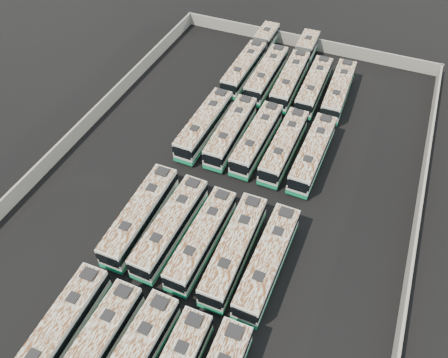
# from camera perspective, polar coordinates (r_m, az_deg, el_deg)

# --- Properties ---
(ground) EXTENTS (140.00, 140.00, 0.00)m
(ground) POSITION_cam_1_polar(r_m,az_deg,el_deg) (54.07, 0.04, -1.41)
(ground) COLOR black
(ground) RESTS_ON ground
(perimeter_wall) EXTENTS (45.20, 73.20, 2.20)m
(perimeter_wall) POSITION_cam_1_polar(r_m,az_deg,el_deg) (53.25, 0.04, -0.62)
(perimeter_wall) COLOR gray
(perimeter_wall) RESTS_ON ground
(bus_front_far_left) EXTENTS (3.05, 13.18, 3.70)m
(bus_front_far_left) POSITION_cam_1_polar(r_m,az_deg,el_deg) (44.66, -20.78, -18.28)
(bus_front_far_left) COLOR silver
(bus_front_far_left) RESTS_ON ground
(bus_front_left) EXTENTS (2.86, 13.02, 3.66)m
(bus_front_left) POSITION_cam_1_polar(r_m,az_deg,el_deg) (43.02, -16.76, -20.76)
(bus_front_left) COLOR silver
(bus_front_left) RESTS_ON ground
(bus_midfront_far_left) EXTENTS (3.07, 13.43, 3.78)m
(bus_midfront_far_left) POSITION_cam_1_polar(r_m,az_deg,el_deg) (49.91, -10.83, -4.68)
(bus_midfront_far_left) COLOR silver
(bus_midfront_far_left) RESTS_ON ground
(bus_midfront_left) EXTENTS (3.06, 13.20, 3.71)m
(bus_midfront_left) POSITION_cam_1_polar(r_m,az_deg,el_deg) (48.48, -6.98, -6.18)
(bus_midfront_left) COLOR silver
(bus_midfront_left) RESTS_ON ground
(bus_midfront_center) EXTENTS (2.89, 12.79, 3.59)m
(bus_midfront_center) POSITION_cam_1_polar(r_m,az_deg,el_deg) (47.30, -2.91, -7.78)
(bus_midfront_center) COLOR silver
(bus_midfront_center) RESTS_ON ground
(bus_midfront_right) EXTENTS (3.05, 13.35, 3.75)m
(bus_midfront_right) POSITION_cam_1_polar(r_m,az_deg,el_deg) (46.39, 1.35, -9.16)
(bus_midfront_right) COLOR silver
(bus_midfront_right) RESTS_ON ground
(bus_midfront_far_right) EXTENTS (2.93, 13.31, 3.75)m
(bus_midfront_far_right) POSITION_cam_1_polar(r_m,az_deg,el_deg) (45.79, 5.71, -10.66)
(bus_midfront_far_right) COLOR silver
(bus_midfront_far_right) RESTS_ON ground
(bus_midback_far_left) EXTENTS (2.98, 13.26, 3.73)m
(bus_midback_far_left) POSITION_cam_1_polar(r_m,az_deg,el_deg) (60.16, -2.57, 7.12)
(bus_midback_far_left) COLOR silver
(bus_midback_far_left) RESTS_ON ground
(bus_midback_left) EXTENTS (2.87, 12.96, 3.65)m
(bus_midback_left) POSITION_cam_1_polar(r_m,az_deg,el_deg) (59.09, 0.92, 6.24)
(bus_midback_left) COLOR silver
(bus_midback_left) RESTS_ON ground
(bus_midback_center) EXTENTS (2.97, 12.91, 3.63)m
(bus_midback_center) POSITION_cam_1_polar(r_m,az_deg,el_deg) (58.16, 4.32, 5.28)
(bus_midback_center) COLOR silver
(bus_midback_center) RESTS_ON ground
(bus_midback_right) EXTENTS (2.86, 12.88, 3.62)m
(bus_midback_right) POSITION_cam_1_polar(r_m,az_deg,el_deg) (57.46, 7.85, 4.29)
(bus_midback_right) COLOR silver
(bus_midback_right) RESTS_ON ground
(bus_midback_far_right) EXTENTS (2.98, 13.15, 3.70)m
(bus_midback_far_right) POSITION_cam_1_polar(r_m,az_deg,el_deg) (57.00, 11.50, 3.30)
(bus_midback_far_right) COLOR silver
(bus_midback_far_right) RESTS_ON ground
(bus_back_far_left) EXTENTS (2.88, 19.97, 3.62)m
(bus_back_far_left) POSITION_cam_1_polar(r_m,az_deg,el_deg) (74.09, 3.64, 15.51)
(bus_back_far_left) COLOR silver
(bus_back_far_left) RESTS_ON ground
(bus_back_left) EXTENTS (2.80, 13.22, 3.73)m
(bus_back_left) POSITION_cam_1_polar(r_m,az_deg,el_deg) (70.16, 5.57, 13.46)
(bus_back_left) COLOR silver
(bus_back_left) RESTS_ON ground
(bus_back_center) EXTENTS (3.28, 20.42, 3.69)m
(bus_back_center) POSITION_cam_1_polar(r_m,az_deg,el_deg) (72.15, 9.37, 14.06)
(bus_back_center) COLOR silver
(bus_back_center) RESTS_ON ground
(bus_back_right) EXTENTS (2.89, 12.83, 3.61)m
(bus_back_right) POSITION_cam_1_polar(r_m,az_deg,el_deg) (68.70, 11.65, 11.80)
(bus_back_right) COLOR silver
(bus_back_right) RESTS_ON ground
(bus_back_far_right) EXTENTS (3.06, 13.07, 3.67)m
(bus_back_far_right) POSITION_cam_1_polar(r_m,az_deg,el_deg) (68.51, 14.71, 11.10)
(bus_back_far_right) COLOR silver
(bus_back_far_right) RESTS_ON ground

